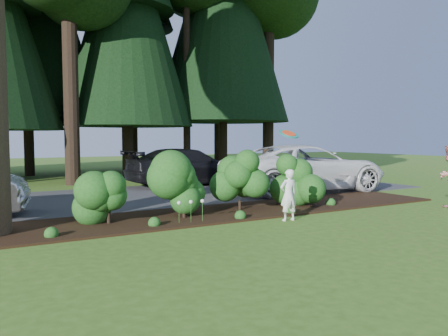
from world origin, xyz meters
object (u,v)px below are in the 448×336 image
child (288,195)px  frisbee (289,134)px  car_white_suv (304,168)px  car_dark_suv (188,167)px

child → frisbee: frisbee is taller
car_white_suv → car_dark_suv: bearing=39.4°
car_white_suv → child: bearing=140.6°
car_white_suv → child: car_white_suv is taller
car_dark_suv → car_white_suv: bearing=-147.7°
car_white_suv → frisbee: size_ratio=12.60×
child → frisbee: 1.48m
car_white_suv → car_dark_suv: car_white_suv is taller
car_dark_suv → child: size_ratio=4.19×
car_white_suv → car_dark_suv: 4.94m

